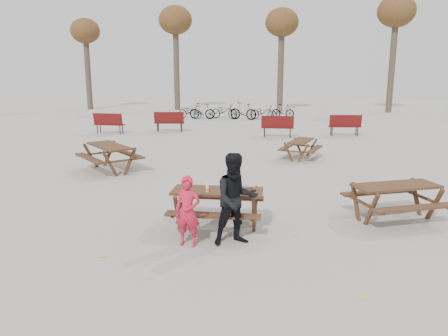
# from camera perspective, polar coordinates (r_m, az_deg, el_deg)

# --- Properties ---
(ground) EXTENTS (80.00, 80.00, 0.00)m
(ground) POSITION_cam_1_polar(r_m,az_deg,el_deg) (8.94, -0.86, -7.68)
(ground) COLOR gray
(ground) RESTS_ON ground
(main_picnic_table) EXTENTS (1.80, 1.45, 0.78)m
(main_picnic_table) POSITION_cam_1_polar(r_m,az_deg,el_deg) (8.75, -0.87, -4.08)
(main_picnic_table) COLOR #351F13
(main_picnic_table) RESTS_ON ground
(food_tray) EXTENTS (0.18, 0.11, 0.03)m
(food_tray) POSITION_cam_1_polar(r_m,az_deg,el_deg) (8.55, 0.53, -3.05)
(food_tray) COLOR white
(food_tray) RESTS_ON main_picnic_table
(bread_roll) EXTENTS (0.14, 0.06, 0.05)m
(bread_roll) POSITION_cam_1_polar(r_m,az_deg,el_deg) (8.54, 0.53, -2.77)
(bread_roll) COLOR tan
(bread_roll) RESTS_ON food_tray
(soda_bottle) EXTENTS (0.07, 0.07, 0.17)m
(soda_bottle) POSITION_cam_1_polar(r_m,az_deg,el_deg) (8.54, -2.19, -2.69)
(soda_bottle) COLOR silver
(soda_bottle) RESTS_ON main_picnic_table
(child) EXTENTS (0.50, 0.35, 1.29)m
(child) POSITION_cam_1_polar(r_m,az_deg,el_deg) (7.85, -4.77, -5.68)
(child) COLOR red
(child) RESTS_ON ground
(adult) EXTENTS (1.01, 0.93, 1.69)m
(adult) POSITION_cam_1_polar(r_m,az_deg,el_deg) (7.85, 1.57, -4.11)
(adult) COLOR black
(adult) RESTS_ON ground
(picnic_table_east) EXTENTS (2.19, 2.00, 0.77)m
(picnic_table_east) POSITION_cam_1_polar(r_m,az_deg,el_deg) (9.90, 21.41, -4.19)
(picnic_table_east) COLOR #351F13
(picnic_table_east) RESTS_ON ground
(picnic_table_north) EXTENTS (2.43, 2.44, 0.82)m
(picnic_table_north) POSITION_cam_1_polar(r_m,az_deg,el_deg) (14.12, -14.71, 1.28)
(picnic_table_north) COLOR #351F13
(picnic_table_north) RESTS_ON ground
(picnic_table_far) EXTENTS (1.63, 1.83, 0.66)m
(picnic_table_far) POSITION_cam_1_polar(r_m,az_deg,el_deg) (15.81, 9.98, 2.42)
(picnic_table_far) COLOR #351F13
(picnic_table_far) RESTS_ON ground
(park_bench_row) EXTENTS (13.01, 1.71, 1.03)m
(park_bench_row) POSITION_cam_1_polar(r_m,az_deg,el_deg) (21.36, -0.12, 5.77)
(park_bench_row) COLOR #601313
(park_bench_row) RESTS_ON ground
(bicycle_row) EXTENTS (7.61, 2.29, 1.07)m
(bicycle_row) POSITION_cam_1_polar(r_m,az_deg,el_deg) (28.23, 1.05, 7.41)
(bicycle_row) COLOR black
(bicycle_row) RESTS_ON ground
(tree_row) EXTENTS (32.17, 3.52, 8.26)m
(tree_row) POSITION_cam_1_polar(r_m,az_deg,el_deg) (33.57, 7.39, 17.93)
(tree_row) COLOR #382B21
(tree_row) RESTS_ON ground
(fallen_leaves) EXTENTS (11.00, 11.00, 0.01)m
(fallen_leaves) POSITION_cam_1_polar(r_m,az_deg,el_deg) (11.25, 3.55, -3.35)
(fallen_leaves) COLOR gold
(fallen_leaves) RESTS_ON ground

